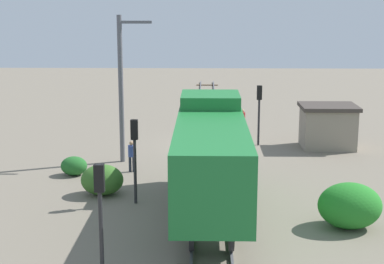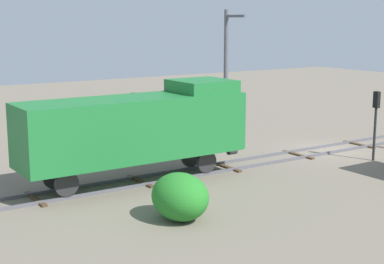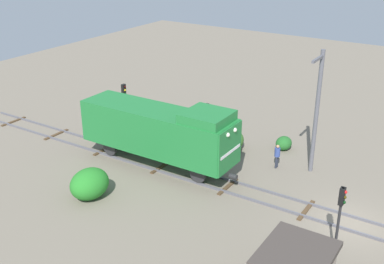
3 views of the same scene
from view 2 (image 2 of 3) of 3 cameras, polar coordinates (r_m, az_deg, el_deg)
ground_plane at (r=36.35m, az=13.22°, el=-1.72°), size 93.20×93.20×0.00m
railway_track at (r=36.33m, az=13.22°, el=-1.61°), size 2.40×62.14×0.16m
locomotive at (r=27.90m, az=-5.26°, el=0.58°), size 2.90×11.60×4.60m
traffic_signal_near at (r=33.84m, az=17.41°, el=1.81°), size 0.32×0.34×3.87m
traffic_signal_mid at (r=31.62m, az=-5.60°, el=1.68°), size 0.32×0.34×3.89m
worker_by_signal at (r=35.23m, az=1.23°, el=-0.17°), size 0.38×0.38×1.70m
catenary_mast at (r=36.59m, az=3.36°, el=5.63°), size 1.94×0.28×8.34m
bush_near at (r=37.40m, az=-2.31°, el=-0.30°), size 1.40×1.14×1.02m
bush_mid at (r=34.02m, az=-5.16°, el=-1.06°), size 2.02×1.65×1.47m
bush_far at (r=23.02m, az=-1.17°, el=-6.29°), size 2.58×2.11×1.87m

